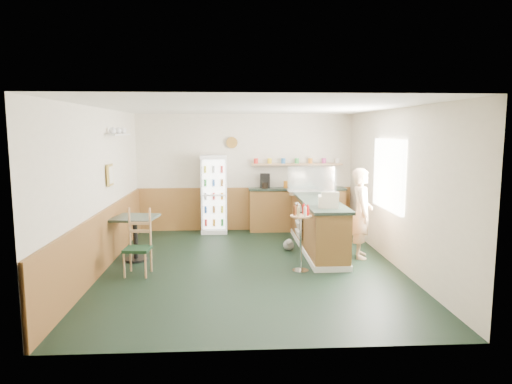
{
  "coord_description": "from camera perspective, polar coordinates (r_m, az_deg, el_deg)",
  "views": [
    {
      "loc": [
        -0.33,
        -7.6,
        2.33
      ],
      "look_at": [
        0.12,
        0.6,
        1.22
      ],
      "focal_mm": 32.0,
      "sensor_mm": 36.0,
      "label": 1
    }
  ],
  "objects": [
    {
      "name": "dog_doorstop",
      "position": [
        8.97,
        4.1,
        -6.57
      ],
      "size": [
        0.21,
        0.27,
        0.25
      ],
      "rotation": [
        0.0,
        0.0,
        0.31
      ],
      "color": "gray",
      "rests_on": "ground"
    },
    {
      "name": "display_case",
      "position": [
        9.61,
        6.91,
        1.44
      ],
      "size": [
        0.98,
        0.51,
        0.56
      ],
      "color": "silver",
      "rests_on": "service_counter"
    },
    {
      "name": "back_counter",
      "position": [
        10.66,
        5.06,
        -1.94
      ],
      "size": [
        2.24,
        0.42,
        1.69
      ],
      "color": "olive",
      "rests_on": "ground"
    },
    {
      "name": "room_envelope",
      "position": [
        8.37,
        -2.45,
        2.19
      ],
      "size": [
        5.04,
        6.02,
        2.72
      ],
      "color": "beige",
      "rests_on": "ground"
    },
    {
      "name": "shopkeeper",
      "position": [
        8.55,
        13.05,
        -2.61
      ],
      "size": [
        0.49,
        0.61,
        1.65
      ],
      "primitive_type": "imported",
      "rotation": [
        0.0,
        0.0,
        1.38
      ],
      "color": "tan",
      "rests_on": "ground"
    },
    {
      "name": "cafe_chair",
      "position": [
        7.7,
        -14.5,
        -5.82
      ],
      "size": [
        0.43,
        0.43,
        1.07
      ],
      "rotation": [
        0.0,
        0.0,
        -0.09
      ],
      "color": "black",
      "rests_on": "ground"
    },
    {
      "name": "ground",
      "position": [
        7.95,
        -0.66,
        -9.31
      ],
      "size": [
        6.0,
        6.0,
        0.0
      ],
      "primitive_type": "plane",
      "color": "black",
      "rests_on": "ground"
    },
    {
      "name": "newspaper_rack",
      "position": [
        8.98,
        5.38,
        -3.62
      ],
      "size": [
        0.09,
        0.43,
        0.68
      ],
      "color": "black",
      "rests_on": "ground"
    },
    {
      "name": "condiment_stand",
      "position": [
        7.57,
        5.63,
        -4.66
      ],
      "size": [
        0.35,
        0.35,
        1.1
      ],
      "rotation": [
        0.0,
        0.0,
        -0.06
      ],
      "color": "silver",
      "rests_on": "ground"
    },
    {
      "name": "cash_register",
      "position": [
        7.99,
        9.01,
        -1.18
      ],
      "size": [
        0.39,
        0.4,
        0.19
      ],
      "primitive_type": "cube",
      "rotation": [
        0.0,
        0.0,
        -0.16
      ],
      "color": "beige",
      "rests_on": "service_counter"
    },
    {
      "name": "drinks_fridge",
      "position": [
        10.44,
        -5.27,
        -0.26
      ],
      "size": [
        0.58,
        0.52,
        1.77
      ],
      "color": "white",
      "rests_on": "ground"
    },
    {
      "name": "service_counter",
      "position": [
        9.03,
        7.64,
        -4.3
      ],
      "size": [
        0.68,
        3.01,
        1.01
      ],
      "color": "olive",
      "rests_on": "ground"
    },
    {
      "name": "cafe_table",
      "position": [
        8.46,
        -14.87,
        -4.57
      ],
      "size": [
        0.84,
        0.84,
        0.8
      ],
      "rotation": [
        0.0,
        0.0,
        -0.16
      ],
      "color": "black",
      "rests_on": "ground"
    }
  ]
}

